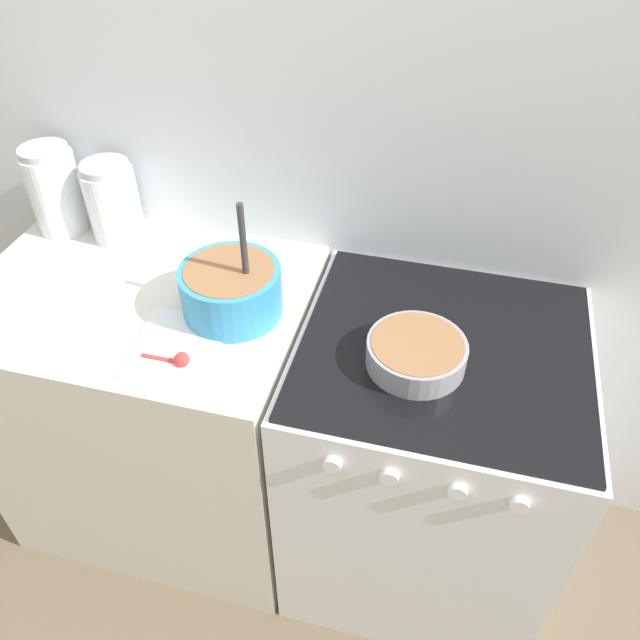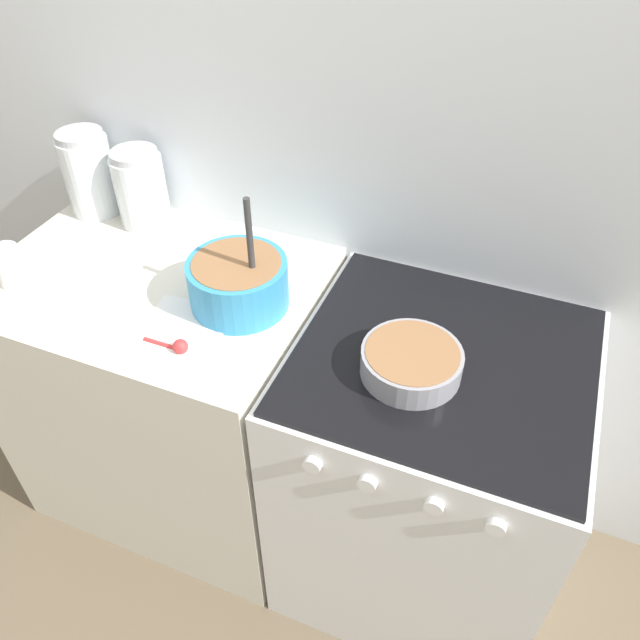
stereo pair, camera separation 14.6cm
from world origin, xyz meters
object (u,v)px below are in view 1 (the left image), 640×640
(mixing_bowl, at_px, (231,288))
(storage_jar_left, at_px, (57,195))
(stove, at_px, (424,463))
(baking_pan, at_px, (416,353))
(storage_jar_middle, at_px, (114,206))

(mixing_bowl, bearing_deg, storage_jar_left, 158.97)
(stove, bearing_deg, baking_pan, -129.31)
(stove, xyz_separation_m, storage_jar_middle, (-0.97, 0.23, 0.56))
(mixing_bowl, bearing_deg, storage_jar_middle, 151.59)
(stove, distance_m, storage_jar_left, 1.30)
(mixing_bowl, bearing_deg, baking_pan, -8.94)
(baking_pan, xyz_separation_m, storage_jar_middle, (-0.91, 0.31, 0.06))
(baking_pan, relative_size, storage_jar_middle, 0.99)
(storage_jar_left, bearing_deg, stove, -11.58)
(storage_jar_left, distance_m, storage_jar_middle, 0.18)
(storage_jar_left, bearing_deg, baking_pan, -15.99)
(stove, height_order, storage_jar_middle, storage_jar_middle)
(mixing_bowl, xyz_separation_m, storage_jar_middle, (-0.44, 0.24, 0.02))
(baking_pan, height_order, storage_jar_middle, storage_jar_middle)
(storage_jar_left, xyz_separation_m, storage_jar_middle, (0.18, 0.00, -0.01))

